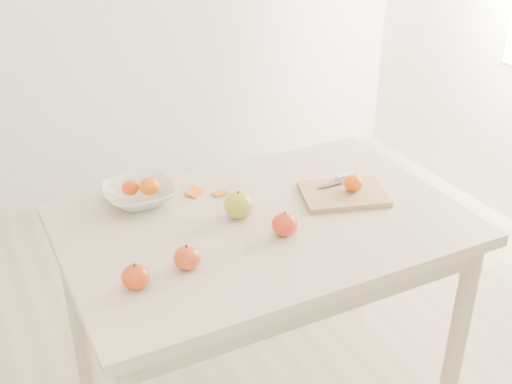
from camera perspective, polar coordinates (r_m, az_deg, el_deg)
name	(u,v)px	position (r m, az deg, el deg)	size (l,w,h in m)	color
table	(263,247)	(2.00, 0.65, -4.87)	(1.20, 0.80, 0.75)	beige
cutting_board	(343,194)	(2.09, 7.75, -0.15)	(0.27, 0.19, 0.02)	tan
board_tangerine	(353,183)	(2.08, 8.65, 0.78)	(0.06, 0.06, 0.05)	#DB5307
fruit_bowl	(140,194)	(2.06, -10.32, -0.17)	(0.22, 0.22, 0.06)	silver
bowl_tangerine_near	(130,188)	(2.05, -11.12, 0.38)	(0.05, 0.05, 0.05)	red
bowl_tangerine_far	(149,186)	(2.04, -9.46, 0.52)	(0.06, 0.06, 0.06)	#CE6307
orange_peel_a	(195,193)	(2.09, -5.47, -0.10)	(0.06, 0.04, 0.00)	#E35A10
orange_peel_b	(220,194)	(2.09, -3.26, -0.14)	(0.04, 0.04, 0.00)	orange
paring_knife	(343,177)	(2.15, 7.77, 1.29)	(0.17, 0.05, 0.01)	silver
apple_green	(238,205)	(1.94, -1.57, -1.18)	(0.09, 0.09, 0.08)	olive
apple_red_c	(285,224)	(1.86, 2.55, -2.89)	(0.08, 0.08, 0.07)	#A60C09
apple_red_d	(136,277)	(1.67, -10.66, -7.43)	(0.07, 0.07, 0.07)	#9B0908
apple_red_b	(187,258)	(1.72, -6.15, -5.82)	(0.07, 0.07, 0.07)	maroon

